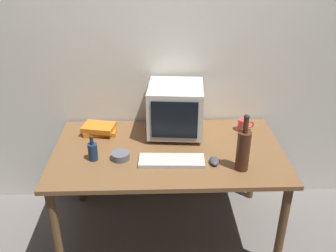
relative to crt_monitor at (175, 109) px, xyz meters
name	(u,v)px	position (x,y,z in m)	size (l,w,h in m)	color
ground_plane	(168,229)	(-0.06, -0.24, -0.91)	(6.00, 6.00, 0.00)	slate
back_wall	(166,52)	(-0.06, 0.27, 0.34)	(4.00, 0.08, 2.50)	silver
desk	(168,159)	(-0.06, -0.24, -0.27)	(1.56, 0.89, 0.72)	brown
crt_monitor	(175,109)	(0.00, 0.00, 0.00)	(0.41, 0.42, 0.37)	beige
keyboard	(172,161)	(-0.04, -0.40, -0.18)	(0.42, 0.15, 0.02)	beige
computer_mouse	(214,161)	(0.23, -0.42, -0.17)	(0.06, 0.10, 0.04)	#3F3F47
bottle_tall	(243,149)	(0.39, -0.48, -0.05)	(0.08, 0.08, 0.38)	#472314
bottle_short	(93,151)	(-0.55, -0.34, -0.13)	(0.06, 0.06, 0.18)	navy
book_stack	(99,129)	(-0.55, 0.00, -0.16)	(0.25, 0.20, 0.07)	orange
mug	(244,125)	(0.51, 0.02, -0.15)	(0.12, 0.08, 0.09)	#CC383D
cd_spindle	(120,156)	(-0.37, -0.34, -0.17)	(0.12, 0.12, 0.04)	#595B66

